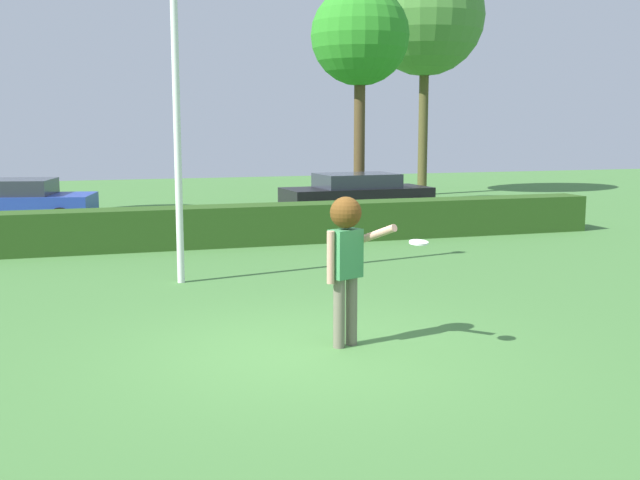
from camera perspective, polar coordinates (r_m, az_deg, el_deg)
ground_plane at (r=9.22m, az=-0.79°, el=-8.18°), size 60.00×60.00×0.00m
person at (r=9.17m, az=1.93°, el=-0.67°), size 0.75×0.66×1.81m
frisbee at (r=8.84m, az=7.27°, el=-0.18°), size 0.22×0.22×0.05m
lamppost at (r=13.06m, az=-10.54°, el=10.87°), size 0.24×0.24×5.81m
hedge_row at (r=17.05m, az=-8.89°, el=0.97°), size 19.15×0.90×0.87m
parked_car_blue at (r=21.49m, az=-21.90°, el=2.67°), size 4.47×2.57×1.25m
parked_car_black at (r=22.28m, az=2.71°, el=3.46°), size 4.29×2.00×1.25m
willow_tree at (r=29.76m, az=7.75°, el=15.96°), size 4.33×4.33×8.74m
maple_tree at (r=24.64m, az=2.97°, el=14.64°), size 3.04×3.04×6.86m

